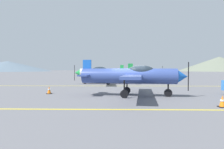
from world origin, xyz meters
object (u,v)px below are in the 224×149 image
Objects in this scene: airplane_mid at (104,72)px; traffic_cone_side at (222,101)px; airplane_far at (141,71)px; traffic_cone_front at (49,90)px; airplane_near at (133,76)px.

airplane_mid is 16.07m from traffic_cone_side.
airplane_far is 21.45m from traffic_cone_front.
airplane_near is at bearing -98.64° from airplane_far.
airplane_near is at bearing 137.43° from traffic_cone_side.
traffic_cone_side is (6.81, -14.51, -1.15)m from airplane_mid.
airplane_mid is at bearing -120.75° from airplane_far.
airplane_mid is at bearing 103.94° from airplane_near.
airplane_mid is 14.47× the size of traffic_cone_side.
airplane_near is 20.59m from airplane_far.
airplane_mid is 1.00× the size of airplane_far.
traffic_cone_side is (1.07, -24.17, -1.15)m from airplane_far.
airplane_near is 14.52× the size of traffic_cone_front.
airplane_far is 14.52× the size of traffic_cone_front.
traffic_cone_front is (-9.36, -19.27, -1.15)m from airplane_far.
airplane_far is at bearing 81.36° from airplane_near.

